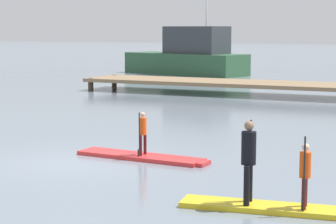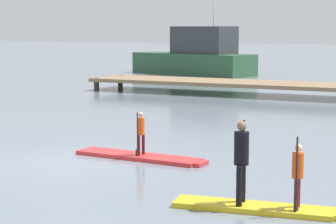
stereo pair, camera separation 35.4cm
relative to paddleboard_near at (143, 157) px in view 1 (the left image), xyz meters
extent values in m
plane|color=slate|center=(-1.33, -1.08, -0.05)|extent=(240.00, 240.00, 0.00)
cube|color=red|center=(-0.07, 0.00, 0.00)|extent=(3.44, 0.95, 0.10)
cube|color=red|center=(1.67, -0.10, 0.00)|extent=(0.27, 0.53, 0.09)
cylinder|color=#4C1419|center=(0.02, 0.11, 0.31)|extent=(0.08, 0.08, 0.52)
cylinder|color=#4C1419|center=(0.00, -0.11, 0.31)|extent=(0.08, 0.08, 0.52)
cylinder|color=#E54C14|center=(0.01, 0.00, 0.79)|extent=(0.20, 0.20, 0.43)
sphere|color=tan|center=(0.01, 0.00, 1.08)|extent=(0.12, 0.12, 0.12)
cylinder|color=black|center=(0.00, -0.17, 0.60)|extent=(0.03, 0.03, 1.10)
cube|color=black|center=(0.00, -0.17, 0.14)|extent=(0.04, 0.14, 0.18)
cube|color=gold|center=(4.03, -3.23, 0.00)|extent=(2.96, 1.02, 0.10)
cylinder|color=black|center=(3.79, -3.10, 0.42)|extent=(0.11, 0.11, 0.73)
cylinder|color=black|center=(3.83, -3.42, 0.42)|extent=(0.11, 0.11, 0.73)
cylinder|color=black|center=(3.81, -3.26, 1.09)|extent=(0.30, 0.30, 0.61)
sphere|color=#8C664C|center=(3.81, -3.26, 1.50)|extent=(0.18, 0.18, 0.18)
cylinder|color=black|center=(3.78, -3.06, 0.81)|extent=(0.03, 0.03, 1.52)
cube|color=black|center=(3.78, -3.06, 0.14)|extent=(0.05, 0.14, 0.18)
cylinder|color=#4C1419|center=(4.80, -3.01, 0.33)|extent=(0.08, 0.08, 0.56)
cylinder|color=#4C1419|center=(4.83, -3.25, 0.33)|extent=(0.08, 0.08, 0.56)
cylinder|color=#E54C14|center=(4.82, -3.13, 0.84)|extent=(0.23, 0.23, 0.46)
sphere|color=beige|center=(4.82, -3.13, 1.16)|extent=(0.13, 0.13, 0.13)
cylinder|color=black|center=(4.84, -3.30, 0.71)|extent=(0.03, 0.03, 1.33)
cube|color=black|center=(4.84, -3.30, 0.14)|extent=(0.05, 0.14, 0.18)
cube|color=#2D5638|center=(-10.82, 28.31, 0.70)|extent=(9.76, 5.44, 1.51)
cube|color=#33383D|center=(-9.84, 28.03, 2.42)|extent=(4.87, 3.43, 1.92)
cube|color=#846B4C|center=(-3.88, 16.07, 0.53)|extent=(13.90, 3.14, 0.18)
cylinder|color=#473828|center=(-10.53, 14.80, 0.28)|extent=(0.28, 0.28, 0.67)
cylinder|color=#473828|center=(-10.53, 17.34, 0.28)|extent=(0.28, 0.28, 0.67)
camera|label=1|loc=(7.22, -14.29, 3.24)|focal=68.53mm
camera|label=2|loc=(7.54, -14.14, 3.24)|focal=68.53mm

